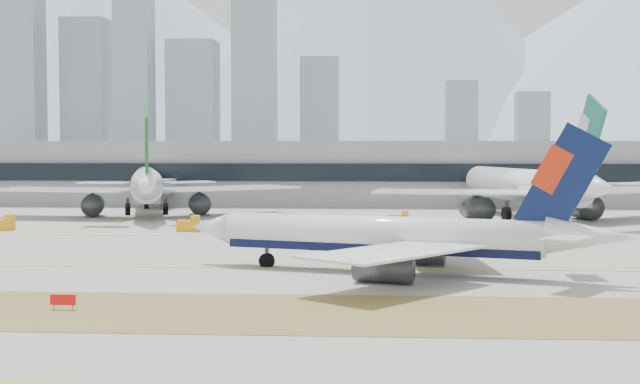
# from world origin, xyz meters

# --- Properties ---
(ground) EXTENTS (3000.00, 3000.00, 0.00)m
(ground) POSITION_xyz_m (0.00, 0.00, 0.00)
(ground) COLOR gray
(ground) RESTS_ON ground
(apron_markings) EXTENTS (360.00, 122.22, 0.06)m
(apron_markings) POSITION_xyz_m (0.00, -53.95, 0.02)
(apron_markings) COLOR olive
(apron_markings) RESTS_ON ground
(taxiing_airliner) EXTENTS (48.08, 40.92, 16.53)m
(taxiing_airliner) POSITION_xyz_m (13.46, -8.34, 3.99)
(taxiing_airliner) COLOR white
(taxiing_airliner) RESTS_ON ground
(widebody_eva) EXTENTS (59.44, 59.36, 21.91)m
(widebody_eva) POSITION_xyz_m (-34.69, 70.29, 5.83)
(widebody_eva) COLOR white
(widebody_eva) RESTS_ON ground
(widebody_cathay) EXTENTS (61.38, 61.30, 22.64)m
(widebody_cathay) POSITION_xyz_m (39.83, 63.81, 6.02)
(widebody_cathay) COLOR white
(widebody_cathay) RESTS_ON ground
(terminal) EXTENTS (280.00, 43.10, 15.00)m
(terminal) POSITION_xyz_m (0.00, 114.84, 7.50)
(terminal) COLOR gray
(terminal) RESTS_ON ground
(hold_sign_left) EXTENTS (2.20, 0.15, 1.35)m
(hold_sign_left) POSITION_xyz_m (-15.14, -32.00, 0.88)
(hold_sign_left) COLOR red
(hold_sign_left) RESTS_ON ground
(gse_c) EXTENTS (3.55, 2.00, 2.60)m
(gse_c) POSITION_xyz_m (15.30, 49.41, 1.05)
(gse_c) COLOR #F69F0C
(gse_c) RESTS_ON ground
(gse_b) EXTENTS (3.55, 2.00, 2.60)m
(gse_b) POSITION_xyz_m (-19.09, 37.40, 1.05)
(gse_b) COLOR #F69F0C
(gse_b) RESTS_ON ground
(gse_extra) EXTENTS (3.55, 2.00, 2.60)m
(gse_extra) POSITION_xyz_m (-50.09, 37.50, 1.05)
(gse_extra) COLOR #F69F0C
(gse_extra) RESTS_ON ground
(city_skyline) EXTENTS (342.00, 49.80, 140.00)m
(city_skyline) POSITION_xyz_m (-106.76, 453.42, 49.80)
(city_skyline) COLOR gray
(city_skyline) RESTS_ON ground
(mountain_ridge) EXTENTS (2830.00, 1120.00, 470.00)m
(mountain_ridge) POSITION_xyz_m (33.00, 1404.14, 181.85)
(mountain_ridge) COLOR #9EA8B7
(mountain_ridge) RESTS_ON ground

